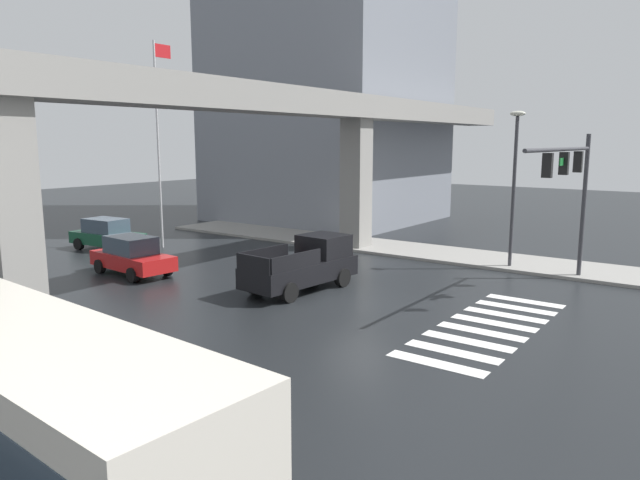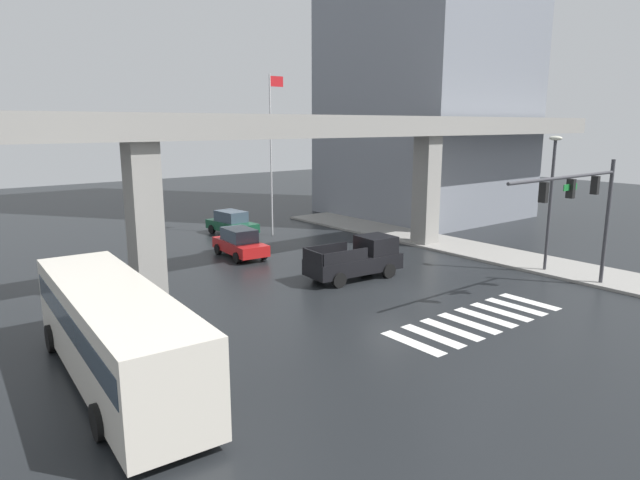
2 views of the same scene
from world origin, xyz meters
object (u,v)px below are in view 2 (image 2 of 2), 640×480
at_px(pickup_truck, 358,259).
at_px(flagpole, 272,145).
at_px(sedan_red, 240,243).
at_px(traffic_signal_mast, 583,198).
at_px(city_bus, 114,329).
at_px(sedan_dark_green, 232,223).
at_px(street_lamp_near_corner, 551,188).

distance_m(pickup_truck, flagpole, 13.63).
distance_m(sedan_red, traffic_signal_mast, 18.70).
bearing_deg(traffic_signal_mast, city_bus, 167.68).
relative_size(pickup_truck, flagpole, 0.47).
bearing_deg(traffic_signal_mast, sedan_red, 116.89).
bearing_deg(sedan_dark_green, pickup_truck, -92.12).
xyz_separation_m(sedan_dark_green, sedan_red, (-2.98, -6.27, 0.00)).
height_order(sedan_dark_green, street_lamp_near_corner, street_lamp_near_corner).
bearing_deg(sedan_red, street_lamp_near_corner, -50.12).
bearing_deg(flagpole, sedan_dark_green, 139.63).
xyz_separation_m(sedan_dark_green, traffic_signal_mast, (5.31, -22.62, 3.71)).
height_order(city_bus, flagpole, flagpole).
bearing_deg(sedan_dark_green, traffic_signal_mast, -76.80).
xyz_separation_m(sedan_red, traffic_signal_mast, (8.29, -16.35, 3.71)).
height_order(sedan_red, street_lamp_near_corner, street_lamp_near_corner).
distance_m(city_bus, flagpole, 23.82).
height_order(sedan_dark_green, flagpole, flagpole).
bearing_deg(sedan_red, sedan_dark_green, 64.57).
bearing_deg(pickup_truck, flagpole, 77.00).
xyz_separation_m(sedan_dark_green, flagpole, (2.29, -1.95, 5.57)).
distance_m(sedan_dark_green, sedan_red, 6.95).
bearing_deg(city_bus, street_lamp_near_corner, -3.12).
relative_size(pickup_truck, city_bus, 0.48).
height_order(pickup_truck, sedan_red, pickup_truck).
bearing_deg(pickup_truck, city_bus, -163.10).
relative_size(sedan_dark_green, flagpole, 0.40).
xyz_separation_m(sedan_dark_green, street_lamp_near_corner, (8.12, -19.56, 3.70)).
bearing_deg(traffic_signal_mast, sedan_dark_green, 103.20).
xyz_separation_m(traffic_signal_mast, flagpole, (-3.02, 20.68, 1.86)).
distance_m(pickup_truck, street_lamp_near_corner, 10.81).
relative_size(traffic_signal_mast, flagpole, 0.78).
xyz_separation_m(city_bus, flagpole, (16.65, 16.39, 4.70)).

